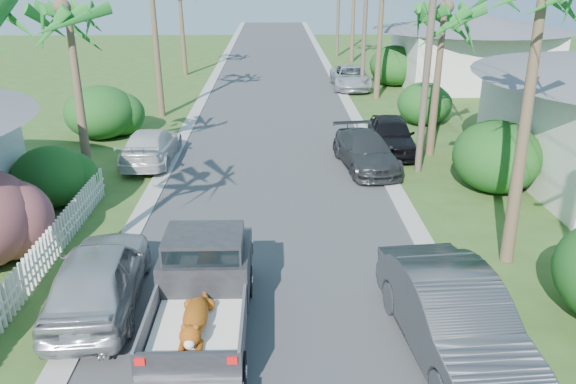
{
  "coord_description": "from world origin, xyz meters",
  "views": [
    {
      "loc": [
        0.02,
        -7.51,
        7.46
      ],
      "look_at": [
        0.39,
        7.47,
        1.4
      ],
      "focal_mm": 35.0,
      "sensor_mm": 36.0,
      "label": 1
    }
  ],
  "objects_px": {
    "parked_car_rf": "(391,135)",
    "parked_car_rd": "(351,78)",
    "palm_r_b": "(444,8)",
    "parked_car_ln": "(99,276)",
    "palm_l_b": "(66,9)",
    "utility_pole_c": "(365,16)",
    "utility_pole_b": "(429,51)",
    "house_right_far": "(470,53)",
    "parked_car_lf": "(151,146)",
    "utility_pole_d": "(339,2)",
    "parked_car_rm": "(366,151)",
    "pickup_truck": "(205,282)",
    "parked_car_rn": "(454,319)"
  },
  "relations": [
    {
      "from": "parked_car_lf",
      "to": "utility_pole_c",
      "type": "bearing_deg",
      "value": -127.14
    },
    {
      "from": "parked_car_rm",
      "to": "utility_pole_b",
      "type": "xyz_separation_m",
      "value": [
        2.0,
        -0.46,
        3.93
      ]
    },
    {
      "from": "palm_l_b",
      "to": "utility_pole_c",
      "type": "xyz_separation_m",
      "value": [
        12.4,
        16.0,
        -1.55
      ]
    },
    {
      "from": "palm_l_b",
      "to": "utility_pole_b",
      "type": "relative_size",
      "value": 0.82
    },
    {
      "from": "utility_pole_b",
      "to": "utility_pole_c",
      "type": "height_order",
      "value": "same"
    },
    {
      "from": "parked_car_rm",
      "to": "parked_car_lf",
      "type": "xyz_separation_m",
      "value": [
        -8.6,
        0.91,
        0.01
      ]
    },
    {
      "from": "parked_car_rn",
      "to": "parked_car_rd",
      "type": "bearing_deg",
      "value": 81.32
    },
    {
      "from": "parked_car_lf",
      "to": "parked_car_rm",
      "type": "bearing_deg",
      "value": 174.7
    },
    {
      "from": "parked_car_rn",
      "to": "palm_r_b",
      "type": "relative_size",
      "value": 0.72
    },
    {
      "from": "parked_car_rn",
      "to": "utility_pole_d",
      "type": "bearing_deg",
      "value": 81.49
    },
    {
      "from": "parked_car_rn",
      "to": "palm_l_b",
      "type": "xyz_separation_m",
      "value": [
        -10.4,
        10.08,
        5.3
      ]
    },
    {
      "from": "utility_pole_b",
      "to": "parked_car_lf",
      "type": "bearing_deg",
      "value": 172.61
    },
    {
      "from": "palm_l_b",
      "to": "utility_pole_d",
      "type": "bearing_deg",
      "value": 68.2
    },
    {
      "from": "parked_car_rm",
      "to": "parked_car_rd",
      "type": "relative_size",
      "value": 0.91
    },
    {
      "from": "pickup_truck",
      "to": "parked_car_rf",
      "type": "xyz_separation_m",
      "value": [
        6.55,
        12.27,
        -0.26
      ]
    },
    {
      "from": "parked_car_rd",
      "to": "utility_pole_b",
      "type": "distance_m",
      "value": 16.46
    },
    {
      "from": "parked_car_lf",
      "to": "utility_pole_b",
      "type": "distance_m",
      "value": 11.39
    },
    {
      "from": "house_right_far",
      "to": "palm_l_b",
      "type": "bearing_deg",
      "value": -137.73
    },
    {
      "from": "palm_l_b",
      "to": "palm_r_b",
      "type": "xyz_separation_m",
      "value": [
        13.4,
        3.0,
        -0.2
      ]
    },
    {
      "from": "parked_car_ln",
      "to": "utility_pole_c",
      "type": "distance_m",
      "value": 26.28
    },
    {
      "from": "parked_car_lf",
      "to": "parked_car_ln",
      "type": "bearing_deg",
      "value": 95.78
    },
    {
      "from": "pickup_truck",
      "to": "parked_car_rd",
      "type": "distance_m",
      "value": 26.59
    },
    {
      "from": "parked_car_rn",
      "to": "palm_l_b",
      "type": "bearing_deg",
      "value": 130.17
    },
    {
      "from": "parked_car_rd",
      "to": "parked_car_lf",
      "type": "distance_m",
      "value": 17.7
    },
    {
      "from": "parked_car_rd",
      "to": "utility_pole_d",
      "type": "height_order",
      "value": "utility_pole_d"
    },
    {
      "from": "parked_car_rn",
      "to": "parked_car_rf",
      "type": "bearing_deg",
      "value": 78.39
    },
    {
      "from": "parked_car_rd",
      "to": "palm_l_b",
      "type": "xyz_separation_m",
      "value": [
        -11.8,
        -16.98,
        5.44
      ]
    },
    {
      "from": "palm_r_b",
      "to": "utility_pole_d",
      "type": "xyz_separation_m",
      "value": [
        -1.0,
        28.0,
        -1.35
      ]
    },
    {
      "from": "pickup_truck",
      "to": "parked_car_rm",
      "type": "distance_m",
      "value": 11.47
    },
    {
      "from": "parked_car_rf",
      "to": "palm_l_b",
      "type": "bearing_deg",
      "value": -160.16
    },
    {
      "from": "utility_pole_d",
      "to": "parked_car_rn",
      "type": "bearing_deg",
      "value": -92.79
    },
    {
      "from": "parked_car_rf",
      "to": "house_right_far",
      "type": "height_order",
      "value": "house_right_far"
    },
    {
      "from": "utility_pole_d",
      "to": "pickup_truck",
      "type": "bearing_deg",
      "value": -100.19
    },
    {
      "from": "utility_pole_b",
      "to": "parked_car_rf",
      "type": "bearing_deg",
      "value": 103.57
    },
    {
      "from": "palm_r_b",
      "to": "house_right_far",
      "type": "bearing_deg",
      "value": 66.89
    },
    {
      "from": "palm_r_b",
      "to": "house_right_far",
      "type": "relative_size",
      "value": 0.8
    },
    {
      "from": "parked_car_rm",
      "to": "utility_pole_b",
      "type": "height_order",
      "value": "utility_pole_b"
    },
    {
      "from": "palm_r_b",
      "to": "parked_car_ln",
      "type": "bearing_deg",
      "value": -133.78
    },
    {
      "from": "parked_car_rf",
      "to": "parked_car_rd",
      "type": "bearing_deg",
      "value": 93.38
    },
    {
      "from": "parked_car_ln",
      "to": "utility_pole_d",
      "type": "relative_size",
      "value": 0.52
    },
    {
      "from": "palm_l_b",
      "to": "utility_pole_b",
      "type": "bearing_deg",
      "value": 4.61
    },
    {
      "from": "parked_car_lf",
      "to": "parked_car_rn",
      "type": "bearing_deg",
      "value": 125.36
    },
    {
      "from": "parked_car_rf",
      "to": "utility_pole_d",
      "type": "bearing_deg",
      "value": 92.13
    },
    {
      "from": "utility_pole_d",
      "to": "house_right_far",
      "type": "bearing_deg",
      "value": -60.35
    },
    {
      "from": "parked_car_rn",
      "to": "house_right_far",
      "type": "relative_size",
      "value": 0.57
    },
    {
      "from": "parked_car_rf",
      "to": "parked_car_rd",
      "type": "xyz_separation_m",
      "value": [
        0.0,
        13.5,
        -0.04
      ]
    },
    {
      "from": "utility_pole_b",
      "to": "parked_car_rm",
      "type": "bearing_deg",
      "value": 166.94
    },
    {
      "from": "parked_car_ln",
      "to": "pickup_truck",
      "type": "bearing_deg",
      "value": 161.49
    },
    {
      "from": "parked_car_lf",
      "to": "house_right_far",
      "type": "relative_size",
      "value": 0.52
    },
    {
      "from": "parked_car_lf",
      "to": "palm_r_b",
      "type": "height_order",
      "value": "palm_r_b"
    }
  ]
}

